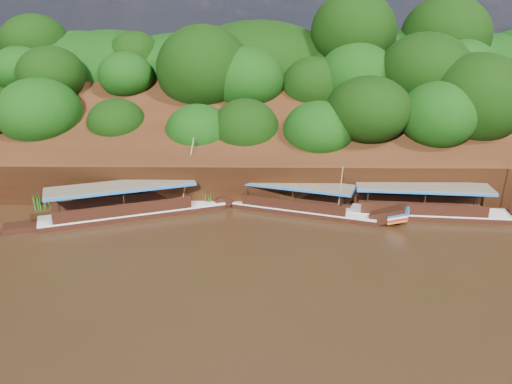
% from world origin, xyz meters
% --- Properties ---
extents(ground, '(160.00, 160.00, 0.00)m').
position_xyz_m(ground, '(0.00, 0.00, 0.00)').
color(ground, black).
rests_on(ground, ground).
extents(riverbank, '(120.00, 30.06, 19.40)m').
position_xyz_m(riverbank, '(-0.01, 22.73, 1.89)').
color(riverbank, black).
rests_on(riverbank, ground).
extents(boat_0, '(15.14, 3.55, 6.26)m').
position_xyz_m(boat_0, '(11.38, 7.59, 0.55)').
color(boat_0, black).
rests_on(boat_0, ground).
extents(boat_1, '(13.21, 6.29, 4.68)m').
position_xyz_m(boat_1, '(1.70, 8.19, 0.52)').
color(boat_1, black).
rests_on(boat_1, ground).
extents(boat_2, '(15.90, 8.04, 6.18)m').
position_xyz_m(boat_2, '(-11.13, 7.87, 0.58)').
color(boat_2, black).
rests_on(boat_2, ground).
extents(reeds, '(50.04, 2.15, 2.27)m').
position_xyz_m(reeds, '(-2.87, 9.49, 0.91)').
color(reeds, '#196018').
rests_on(reeds, ground).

